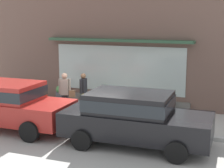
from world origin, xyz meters
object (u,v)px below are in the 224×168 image
at_px(fire_hydrant, 84,105).
at_px(pedestrian_with_handbag, 65,91).
at_px(pedestrian_passerby, 83,90).
at_px(parked_car_red, 9,103).
at_px(potted_plant_near_hydrant, 60,93).
at_px(parked_car_black, 134,116).
at_px(potted_plant_low_front, 169,105).
at_px(potted_plant_corner_tall, 105,95).
at_px(potted_plant_window_center, 84,97).
at_px(potted_plant_window_right, 34,91).

relative_size(fire_hydrant, pedestrian_with_handbag, 0.55).
height_order(pedestrian_with_handbag, pedestrian_passerby, pedestrian_with_handbag).
distance_m(parked_car_red, potted_plant_near_hydrant, 4.46).
xyz_separation_m(pedestrian_passerby, potted_plant_near_hydrant, (-2.01, 1.45, -0.60)).
bearing_deg(parked_car_black, pedestrian_passerby, 136.02).
distance_m(pedestrian_with_handbag, parked_car_black, 4.08).
xyz_separation_m(parked_car_black, potted_plant_low_front, (0.11, 4.14, -0.62)).
distance_m(potted_plant_low_front, potted_plant_corner_tall, 2.84).
bearing_deg(potted_plant_window_center, parked_car_black, -47.81).
relative_size(fire_hydrant, parked_car_red, 0.21).
relative_size(parked_car_red, parked_car_black, 0.97).
relative_size(pedestrian_passerby, parked_car_black, 0.36).
bearing_deg(potted_plant_window_right, potted_plant_corner_tall, -2.23).
xyz_separation_m(parked_car_red, parked_car_black, (4.56, 0.17, -0.02)).
bearing_deg(pedestrian_with_handbag, potted_plant_window_right, 127.45).
bearing_deg(pedestrian_with_handbag, potted_plant_low_front, 13.08).
distance_m(parked_car_black, potted_plant_window_center, 5.84).
relative_size(potted_plant_window_right, potted_plant_corner_tall, 0.66).
height_order(fire_hydrant, potted_plant_corner_tall, potted_plant_corner_tall).
bearing_deg(parked_car_red, fire_hydrant, 49.42).
relative_size(parked_car_red, potted_plant_near_hydrant, 6.17).
height_order(fire_hydrant, potted_plant_window_right, fire_hydrant).
distance_m(potted_plant_window_center, potted_plant_corner_tall, 1.24).
bearing_deg(parked_car_red, potted_plant_window_right, 112.69).
relative_size(potted_plant_low_front, potted_plant_window_right, 0.90).
height_order(parked_car_red, potted_plant_window_center, parked_car_red).
bearing_deg(potted_plant_window_center, potted_plant_low_front, -2.23).
bearing_deg(parked_car_red, potted_plant_corner_tall, 63.97).
height_order(pedestrian_passerby, parked_car_red, parked_car_red).
bearing_deg(pedestrian_passerby, pedestrian_with_handbag, -30.87).
bearing_deg(potted_plant_low_front, potted_plant_near_hydrant, 179.28).
height_order(fire_hydrant, potted_plant_near_hydrant, fire_hydrant).
relative_size(parked_car_red, potted_plant_low_front, 7.36).
height_order(potted_plant_window_center, potted_plant_corner_tall, potted_plant_corner_tall).
bearing_deg(potted_plant_corner_tall, parked_car_black, -56.00).
bearing_deg(parked_car_black, potted_plant_window_center, 129.58).
height_order(parked_car_black, potted_plant_low_front, parked_car_black).
height_order(potted_plant_window_right, potted_plant_corner_tall, potted_plant_corner_tall).
height_order(parked_car_black, potted_plant_near_hydrant, parked_car_black).
xyz_separation_m(parked_car_red, potted_plant_near_hydrant, (-0.58, 4.38, -0.58)).
height_order(potted_plant_low_front, potted_plant_corner_tall, potted_plant_corner_tall).
distance_m(parked_car_red, potted_plant_low_front, 6.39).
relative_size(pedestrian_with_handbag, potted_plant_window_right, 2.59).
xyz_separation_m(parked_car_black, potted_plant_near_hydrant, (-5.14, 4.21, -0.57)).
bearing_deg(potted_plant_window_right, potted_plant_low_front, -0.29).
bearing_deg(potted_plant_window_right, parked_car_black, -32.38).
distance_m(fire_hydrant, pedestrian_passerby, 0.88).
bearing_deg(potted_plant_low_front, fire_hydrant, -144.69).
height_order(pedestrian_with_handbag, potted_plant_near_hydrant, pedestrian_with_handbag).
bearing_deg(potted_plant_near_hydrant, potted_plant_window_right, -178.76).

